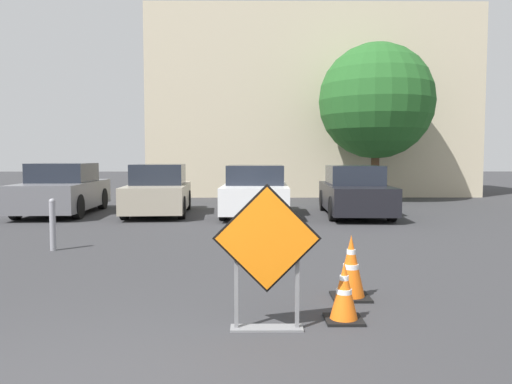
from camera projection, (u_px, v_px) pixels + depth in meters
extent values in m
plane|color=#333335|center=(206.00, 222.00, 13.24)|extent=(96.00, 96.00, 0.00)
cube|color=black|center=(267.00, 238.00, 4.90)|extent=(1.08, 0.02, 1.08)
cube|color=orange|center=(267.00, 239.00, 4.88)|extent=(1.02, 0.02, 1.02)
cube|color=slate|center=(267.00, 328.00, 5.01)|extent=(0.73, 0.20, 0.02)
cube|color=slate|center=(236.00, 284.00, 4.97)|extent=(0.04, 0.04, 0.93)
cube|color=slate|center=(297.00, 284.00, 4.98)|extent=(0.04, 0.04, 0.93)
cube|color=black|center=(344.00, 320.00, 5.26)|extent=(0.39, 0.39, 0.03)
cone|color=orange|center=(344.00, 290.00, 5.23)|extent=(0.29, 0.29, 0.60)
cylinder|color=white|center=(344.00, 278.00, 5.23)|extent=(0.09, 0.09, 0.05)
cylinder|color=white|center=(344.00, 291.00, 5.24)|extent=(0.16, 0.16, 0.05)
cube|color=black|center=(351.00, 297.00, 6.11)|extent=(0.46, 0.46, 0.03)
cone|color=orange|center=(351.00, 265.00, 6.08)|extent=(0.34, 0.34, 0.75)
cylinder|color=white|center=(351.00, 252.00, 6.07)|extent=(0.11, 0.11, 0.07)
cylinder|color=white|center=(351.00, 267.00, 6.08)|extent=(0.19, 0.19, 0.07)
cube|color=slate|center=(63.00, 195.00, 15.22)|extent=(2.06, 4.47, 0.78)
cube|color=#1E232D|center=(63.00, 173.00, 15.28)|extent=(1.72, 2.09, 0.57)
cylinder|color=black|center=(78.00, 207.00, 13.92)|extent=(0.23, 0.70, 0.70)
cylinder|color=black|center=(15.00, 207.00, 13.83)|extent=(0.23, 0.70, 0.70)
cylinder|color=black|center=(102.00, 199.00, 16.63)|extent=(0.23, 0.70, 0.70)
cylinder|color=black|center=(50.00, 199.00, 16.54)|extent=(0.23, 0.70, 0.70)
cube|color=#A39984|center=(159.00, 196.00, 15.13)|extent=(1.98, 4.16, 0.73)
cube|color=#1E232D|center=(159.00, 174.00, 15.19)|extent=(1.63, 1.96, 0.61)
cylinder|color=black|center=(182.00, 208.00, 13.96)|extent=(0.24, 0.65, 0.64)
cylinder|color=black|center=(124.00, 208.00, 13.84)|extent=(0.24, 0.65, 0.64)
cylinder|color=black|center=(187.00, 200.00, 16.46)|extent=(0.24, 0.65, 0.64)
cylinder|color=black|center=(139.00, 200.00, 16.34)|extent=(0.24, 0.65, 0.64)
cube|color=white|center=(255.00, 197.00, 14.88)|extent=(1.98, 4.12, 0.74)
cube|color=#1E232D|center=(255.00, 175.00, 14.94)|extent=(1.69, 1.92, 0.57)
cylinder|color=black|center=(286.00, 208.00, 13.62)|extent=(0.22, 0.66, 0.66)
cylinder|color=black|center=(223.00, 208.00, 13.65)|extent=(0.22, 0.66, 0.66)
cylinder|color=black|center=(283.00, 201.00, 16.14)|extent=(0.22, 0.66, 0.66)
cylinder|color=black|center=(230.00, 200.00, 16.17)|extent=(0.22, 0.66, 0.66)
cube|color=black|center=(354.00, 197.00, 14.80)|extent=(1.91, 4.42, 0.74)
cube|color=#1E232D|center=(354.00, 175.00, 14.86)|extent=(1.60, 2.06, 0.56)
cylinder|color=black|center=(392.00, 209.00, 13.44)|extent=(0.23, 0.68, 0.67)
cylinder|color=black|center=(333.00, 209.00, 13.50)|extent=(0.23, 0.68, 0.67)
cylinder|color=black|center=(372.00, 200.00, 16.13)|extent=(0.23, 0.68, 0.67)
cylinder|color=black|center=(323.00, 200.00, 16.19)|extent=(0.23, 0.68, 0.67)
cylinder|color=gray|center=(53.00, 226.00, 9.21)|extent=(0.11, 0.11, 0.91)
sphere|color=gray|center=(52.00, 202.00, 9.18)|extent=(0.12, 0.12, 0.12)
cube|color=beige|center=(309.00, 107.00, 23.61)|extent=(14.50, 5.00, 8.26)
cylinder|color=#513823|center=(375.00, 173.00, 19.62)|extent=(0.32, 0.32, 2.24)
sphere|color=#235B23|center=(376.00, 101.00, 19.43)|extent=(4.48, 4.48, 4.48)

